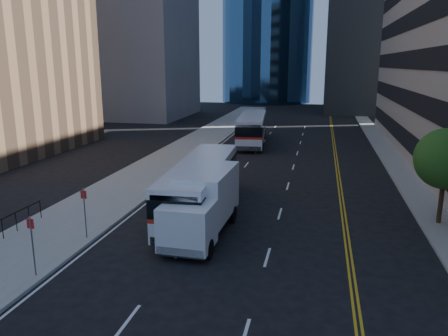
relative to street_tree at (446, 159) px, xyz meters
name	(u,v)px	position (x,y,z in m)	size (l,w,h in m)	color
ground	(249,277)	(-9.00, -8.00, -3.64)	(160.00, 160.00, 0.00)	black
sidewalk_west	(186,150)	(-19.50, 17.00, -3.57)	(5.00, 90.00, 0.15)	gray
sidewalk_east	(391,159)	(0.00, 17.00, -3.57)	(2.00, 90.00, 0.15)	gray
midrise_west	(129,5)	(-37.00, 44.00, 13.86)	(18.00, 18.00, 35.00)	gray
street_tree	(446,159)	(0.00, 0.00, 0.00)	(3.20, 3.20, 5.10)	#332114
bus_front	(201,185)	(-13.00, -0.75, -2.00)	(3.19, 11.75, 3.00)	white
bus_rear	(252,128)	(-13.65, 22.36, -1.95)	(3.77, 12.22, 3.10)	silver
box_truck	(203,203)	(-12.00, -4.08, -1.95)	(2.48, 6.74, 3.20)	white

